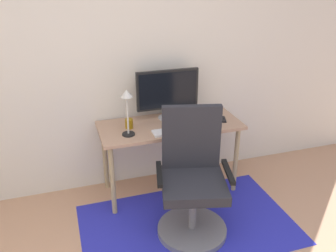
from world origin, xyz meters
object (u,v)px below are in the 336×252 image
keyboard (177,131)px  desk (170,132)px  desk_lamp (127,104)px  cell_phone (222,119)px  computer_mouse (208,126)px  coffee_cup (129,124)px  monitor (168,91)px  office_chair (192,186)px

keyboard → desk: bearing=91.2°
keyboard → desk_lamp: size_ratio=1.05×
cell_phone → computer_mouse: bearing=-130.0°
desk → computer_mouse: (0.30, -0.18, 0.10)m
coffee_cup → desk_lamp: 0.28m
monitor → computer_mouse: monitor is taller
monitor → computer_mouse: 0.49m
computer_mouse → office_chair: 0.61m
coffee_cup → office_chair: (0.37, -0.63, -0.34)m
monitor → desk_lamp: (-0.43, -0.25, 0.01)m
coffee_cup → cell_phone: bearing=-5.5°
coffee_cup → office_chair: size_ratio=0.08×
office_chair → desk: bearing=103.5°
keyboard → computer_mouse: bearing=-1.2°
desk_lamp → cell_phone: bearing=3.3°
desk → keyboard: size_ratio=3.04×
computer_mouse → office_chair: bearing=-125.7°
desk → cell_phone: cell_phone is taller
desk → office_chair: size_ratio=1.24×
desk_lamp → monitor: bearing=29.7°
desk → desk_lamp: desk_lamp is taller
office_chair → monitor: bearing=102.1°
keyboard → coffee_cup: coffee_cup is taller
desk → desk_lamp: (-0.41, -0.11, 0.37)m
keyboard → computer_mouse: computer_mouse is taller
desk → cell_phone: bearing=-6.9°
keyboard → office_chair: size_ratio=0.41×
monitor → computer_mouse: (0.28, -0.32, -0.26)m
monitor → desk_lamp: monitor is taller
desk → computer_mouse: size_ratio=12.58×
desk_lamp → office_chair: bearing=-50.6°
keyboard → coffee_cup: (-0.38, 0.20, 0.03)m
desk → office_chair: bearing=-90.7°
desk_lamp → computer_mouse: bearing=-5.6°
cell_phone → office_chair: bearing=-114.3°
coffee_cup → desk_lamp: size_ratio=0.21×
desk_lamp → coffee_cup: bearing=75.4°
keyboard → cell_phone: 0.51m
desk → cell_phone: size_ratio=9.35×
monitor → coffee_cup: 0.47m
coffee_cup → cell_phone: (0.88, -0.08, -0.04)m
computer_mouse → cell_phone: size_ratio=0.74×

